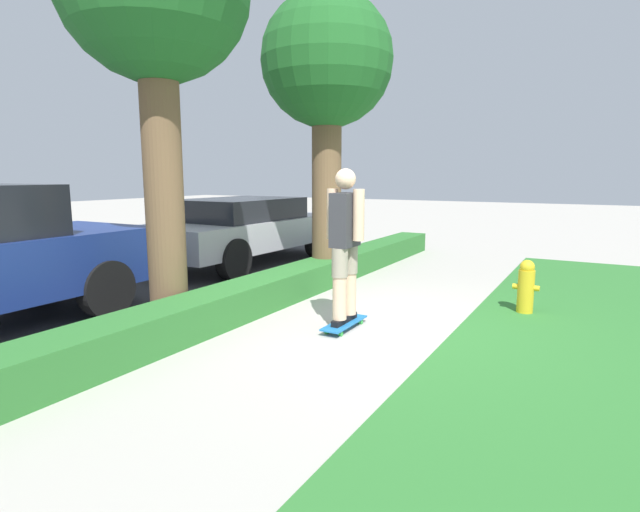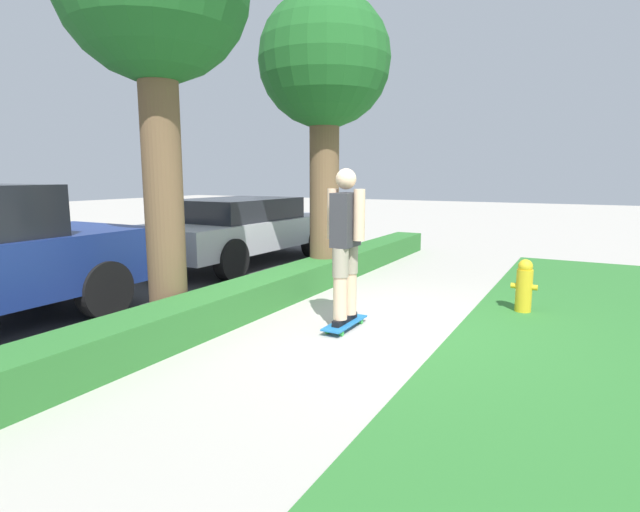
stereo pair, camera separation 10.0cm
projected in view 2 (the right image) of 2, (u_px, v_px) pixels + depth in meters
ground_plane at (367, 325)px, 6.12m from camera, size 60.00×60.00×0.00m
street_asphalt at (130, 288)px, 8.11m from camera, size 12.59×5.00×0.01m
hedge_row at (260, 293)px, 6.85m from camera, size 12.59×0.60×0.42m
skateboard at (345, 323)px, 5.95m from camera, size 0.79×0.24×0.08m
skater_person at (345, 242)px, 5.79m from camera, size 0.52×0.47×1.81m
tree_mid at (324, 70)px, 8.09m from camera, size 2.15×2.15×4.73m
parked_car_middle at (241, 228)px, 10.18m from camera, size 4.68×1.96×1.35m
fire_hydrant at (524, 286)px, 6.63m from camera, size 0.21×0.33×0.72m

